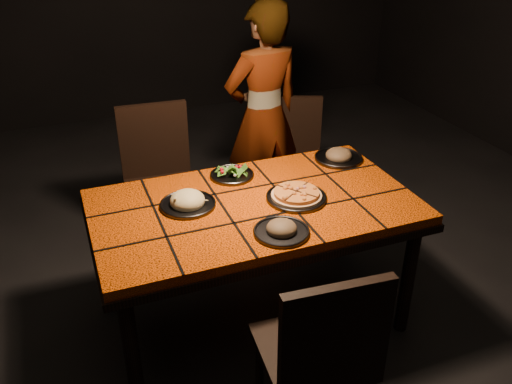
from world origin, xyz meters
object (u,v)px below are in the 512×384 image
object	(u,v)px
dining_table	(254,216)
diner	(263,117)
chair_far_left	(159,172)
plate_pizza	(296,196)
chair_near	(321,351)
chair_far_right	(293,152)
plate_pasta	(188,202)

from	to	relation	value
dining_table	diner	bearing A→B (deg)	65.68
chair_far_left	plate_pizza	size ratio (longest dim) A/B	2.72
dining_table	diner	size ratio (longest dim) A/B	1.04
chair_near	plate_pizza	bearing A→B (deg)	-103.28
dining_table	plate_pizza	distance (m)	0.24
chair_far_left	chair_near	bearing A→B (deg)	-78.24
chair_far_right	plate_pasta	xyz separation A→B (m)	(-0.98, -0.88, 0.27)
chair_near	diner	world-z (taller)	diner
diner	chair_far_right	bearing A→B (deg)	156.85
dining_table	chair_far_right	size ratio (longest dim) A/B	1.83
diner	chair_near	bearing A→B (deg)	66.41
chair_far_right	dining_table	bearing A→B (deg)	-101.99
chair_near	plate_pasta	world-z (taller)	chair_near
chair_near	diner	bearing A→B (deg)	-100.64
chair_far_right	plate_pasta	world-z (taller)	chair_far_right
diner	plate_pizza	bearing A→B (deg)	68.45
chair_far_right	diner	world-z (taller)	diner
plate_pizza	diner	bearing A→B (deg)	76.86
diner	plate_pizza	size ratio (longest dim) A/B	4.36
chair_far_left	plate_pasta	bearing A→B (deg)	-87.80
chair_far_left	dining_table	bearing A→B (deg)	-68.09
plate_pizza	chair_far_left	bearing A→B (deg)	118.54
diner	plate_pasta	size ratio (longest dim) A/B	5.63
dining_table	chair_near	size ratio (longest dim) A/B	1.73
plate_pasta	chair_far_right	bearing A→B (deg)	41.76
chair_far_right	diner	bearing A→B (deg)	-172.12
dining_table	chair_far_left	xyz separation A→B (m)	(-0.30, 0.90, -0.11)
chair_far_right	diner	size ratio (longest dim) A/B	0.57
chair_near	chair_far_right	distance (m)	1.94
dining_table	chair_near	xyz separation A→B (m)	(-0.04, -0.84, -0.13)
plate_pasta	chair_far_left	bearing A→B (deg)	88.86
plate_pizza	dining_table	bearing A→B (deg)	168.06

